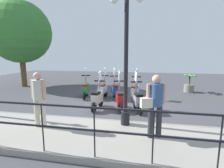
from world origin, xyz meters
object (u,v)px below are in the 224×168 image
Objects in this scene: scooter_near_1 at (120,98)px; scooter_far_2 at (103,89)px; scooter_near_2 at (97,98)px; scooter_near_0 at (137,99)px; lamp_post_near at (126,65)px; scooter_far_3 at (85,89)px; pedestrian_with_bag at (155,101)px; tree_large at (20,32)px; scooter_far_0 at (135,91)px; scooter_far_1 at (115,90)px; potted_palm at (189,85)px; pedestrian_distant at (39,95)px.

scooter_far_2 is at bearing 18.31° from scooter_near_1.
scooter_near_0 is at bearing -83.71° from scooter_near_2.
scooter_far_2 is at bearing 30.02° from scooter_near_0.
scooter_near_0 and scooter_near_1 have the same top height.
lamp_post_near is 4.34m from scooter_far_3.
pedestrian_with_bag is 10.81m from tree_large.
tree_large is (5.57, 7.66, 1.70)m from lamp_post_near.
pedestrian_with_bag is 4.73m from scooter_far_2.
pedestrian_with_bag reaches higher than scooter_far_2.
scooter_near_0 is 1.58m from scooter_far_0.
scooter_near_1 is 1.66m from scooter_far_1.
scooter_near_0 is 1.00× the size of scooter_far_0.
scooter_far_2 is at bearing -109.48° from tree_large.
scooter_far_0 is at bearing -111.28° from scooter_far_1.
potted_palm is at bearing -75.14° from scooter_far_1.
potted_palm is at bearing -56.59° from scooter_far_2.
pedestrian_with_bag is 1.03× the size of scooter_near_0.
scooter_near_2 is at bearing -167.40° from scooter_far_2.
scooter_near_0 is (-3.87, -7.93, -3.14)m from tree_large.
lamp_post_near reaches higher than scooter_far_3.
pedestrian_with_bag reaches higher than scooter_far_3.
pedestrian_distant is 1.03× the size of scooter_near_1.
scooter_near_0 is (2.34, -2.65, -0.60)m from pedestrian_distant.
pedestrian_distant is 4.30m from scooter_far_1.
pedestrian_distant is 3.99m from scooter_far_3.
tree_large is (6.21, 5.28, 2.54)m from pedestrian_distant.
pedestrian_distant reaches higher than scooter_far_1.
scooter_near_1 is 1.98m from scooter_far_2.
tree_large reaches higher than scooter_near_1.
pedestrian_distant reaches higher than potted_palm.
scooter_far_0 is (3.27, -0.09, -1.44)m from lamp_post_near.
lamp_post_near is at bearing -149.87° from scooter_far_2.
scooter_near_0 is at bearing -132.22° from scooter_far_3.
scooter_far_1 is (3.35, 0.91, -1.44)m from lamp_post_near.
scooter_far_0 is (1.63, -1.41, 0.00)m from scooter_near_2.
scooter_far_1 is at bearing -99.71° from scooter_far_3.
scooter_far_2 is (0.05, 0.63, 0.00)m from scooter_far_1.
tree_large is at bearing 55.04° from scooter_far_1.
lamp_post_near is 2.53× the size of pedestrian_distant.
scooter_far_1 is at bearing 15.13° from lamp_post_near.
tree_large is at bearing 55.20° from scooter_far_3.
potted_palm is 3.92m from scooter_far_0.
tree_large reaches higher than pedestrian_distant.
scooter_far_3 is (3.95, 0.04, -0.60)m from pedestrian_distant.
scooter_far_2 is (1.70, 1.81, 0.00)m from scooter_near_0.
scooter_near_1 is at bearing 139.08° from potted_palm.
potted_palm is 0.69× the size of scooter_near_1.
lamp_post_near is at bearing 29.89° from pedestrian_with_bag.
potted_palm is (6.45, -5.45, -0.63)m from pedestrian_distant.
scooter_near_1 is 0.91m from scooter_near_2.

